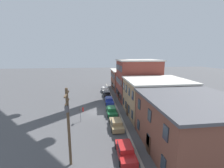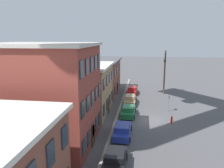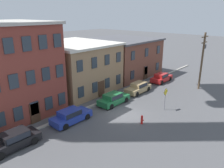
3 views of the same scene
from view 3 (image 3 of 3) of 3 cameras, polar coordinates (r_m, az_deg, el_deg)
The scene contains 13 objects.
ground_plane at distance 25.06m, azimuth 3.58°, elevation -7.93°, with size 200.00×200.00×0.00m, color #4C4C4F.
kerb_strip at distance 27.73m, azimuth -3.83°, elevation -5.10°, with size 56.00×0.36×0.16m, color #9E998E.
apartment_midblock at distance 27.14m, azimuth -25.57°, elevation 3.79°, with size 9.09×10.21×10.17m.
apartment_far at distance 33.04m, azimuth -9.77°, elevation 4.68°, with size 10.20×11.37×6.90m.
apartment_annex at distance 40.83m, azimuth 2.36°, elevation 7.20°, with size 12.22×11.43×6.53m.
car_black at distance 20.84m, azimuth -24.27°, elevation -13.08°, with size 4.40×1.92×1.43m.
car_blue at distance 23.45m, azimuth -10.72°, elevation -8.11°, with size 4.40×1.92×1.43m.
car_green at distance 27.47m, azimuth 0.37°, elevation -3.77°, with size 4.40×1.92×1.43m.
car_tan at distance 31.74m, azimuth 6.88°, elevation -0.85°, with size 4.40×1.92×1.43m.
car_red at distance 37.30m, azimuth 12.78°, elevation 1.71°, with size 4.40×1.92×1.43m.
caution_sign at distance 26.16m, azimuth 13.77°, elevation -2.90°, with size 0.97×0.08×2.75m.
utility_pole at distance 34.62m, azimuth 22.54°, elevation 6.28°, with size 2.40×0.44×8.37m.
fire_hydrant at distance 23.05m, azimuth 7.81°, elevation -9.18°, with size 0.24×0.34×0.96m.
Camera 3 is at (-17.98, -13.59, 10.97)m, focal length 35.00 mm.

